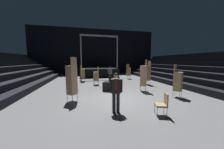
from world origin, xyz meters
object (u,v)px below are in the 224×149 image
at_px(chair_stack_rear_centre, 147,73).
at_px(equipment_road_case, 109,87).
at_px(man_with_tie, 116,90).
at_px(chair_stack_mid_centre, 96,76).
at_px(chair_stack_mid_right, 128,71).
at_px(chair_stack_mid_left, 74,72).
at_px(loose_chair_near_man, 163,103).
at_px(chair_stack_rear_left, 178,81).
at_px(crew_worker_near_stage, 110,73).
at_px(chair_stack_rear_right, 72,80).
at_px(stage_riser, 99,72).
at_px(chair_stack_front_left, 143,75).
at_px(chair_stack_front_right, 83,73).

relative_size(chair_stack_rear_centre, equipment_road_case, 2.56).
height_order(man_with_tie, chair_stack_rear_centre, chair_stack_rear_centre).
relative_size(chair_stack_mid_centre, chair_stack_rear_centre, 0.74).
xyz_separation_m(man_with_tie, chair_stack_mid_right, (4.12, 9.35, -0.06)).
distance_m(chair_stack_mid_left, loose_chair_near_man, 10.73).
height_order(chair_stack_mid_centre, chair_stack_rear_left, chair_stack_rear_left).
xyz_separation_m(chair_stack_rear_centre, loose_chair_near_man, (-2.76, -6.14, -0.62)).
bearing_deg(loose_chair_near_man, chair_stack_mid_right, 6.08).
bearing_deg(crew_worker_near_stage, man_with_tie, -119.26).
bearing_deg(chair_stack_mid_right, chair_stack_rear_right, 41.43).
distance_m(stage_riser, chair_stack_front_left, 9.39).
height_order(stage_riser, chair_stack_rear_left, stage_riser).
xyz_separation_m(chair_stack_front_right, crew_worker_near_stage, (3.03, -0.28, -0.01)).
bearing_deg(chair_stack_rear_centre, chair_stack_mid_centre, 73.41).
xyz_separation_m(chair_stack_front_left, chair_stack_rear_left, (1.37, -1.87, -0.17)).
bearing_deg(man_with_tie, stage_riser, -81.27).
distance_m(man_with_tie, chair_stack_mid_centre, 6.41).
xyz_separation_m(stage_riser, crew_worker_near_stage, (0.79, -4.10, 0.23)).
height_order(stage_riser, chair_stack_mid_centre, stage_riser).
bearing_deg(chair_stack_rear_right, crew_worker_near_stage, 10.85).
relative_size(stage_riser, chair_stack_front_left, 2.38).
bearing_deg(chair_stack_front_right, chair_stack_front_left, 45.17).
distance_m(chair_stack_front_right, equipment_road_case, 5.16).
bearing_deg(loose_chair_near_man, chair_stack_rear_left, -32.26).
distance_m(stage_riser, chair_stack_mid_right, 4.52).
height_order(chair_stack_mid_right, chair_stack_rear_centre, chair_stack_rear_centre).
distance_m(chair_stack_mid_centre, crew_worker_near_stage, 2.47).
bearing_deg(chair_stack_mid_centre, chair_stack_front_left, -143.76).
bearing_deg(chair_stack_mid_right, chair_stack_front_left, 70.42).
distance_m(chair_stack_rear_left, chair_stack_rear_right, 6.39).
distance_m(chair_stack_front_right, chair_stack_mid_right, 5.78).
relative_size(chair_stack_mid_right, crew_worker_near_stage, 1.14).
bearing_deg(crew_worker_near_stage, chair_stack_mid_right, 4.86).
bearing_deg(stage_riser, chair_stack_rear_left, -71.51).
xyz_separation_m(chair_stack_front_left, chair_stack_mid_left, (-5.51, 5.89, -0.21)).
bearing_deg(chair_stack_mid_right, chair_stack_mid_left, -6.28).
distance_m(chair_stack_front_left, equipment_road_case, 2.68).
xyz_separation_m(chair_stack_front_right, chair_stack_rear_left, (5.91, -7.16, 0.08)).
bearing_deg(chair_stack_rear_right, stage_riser, 25.48).
height_order(chair_stack_front_right, chair_stack_rear_right, chair_stack_rear_right).
relative_size(chair_stack_rear_left, loose_chair_near_man, 2.17).
distance_m(chair_stack_front_right, chair_stack_mid_left, 1.15).
distance_m(stage_riser, man_with_tie, 12.27).
bearing_deg(chair_stack_mid_centre, crew_worker_near_stage, -53.28).
bearing_deg(stage_riser, chair_stack_front_left, -75.85).
xyz_separation_m(chair_stack_mid_left, chair_stack_mid_centre, (2.28, -2.65, -0.13)).
bearing_deg(chair_stack_front_left, stage_riser, 36.78).
distance_m(chair_stack_rear_centre, equipment_road_case, 4.50).
height_order(chair_stack_front_right, equipment_road_case, chair_stack_front_right).
height_order(man_with_tie, chair_stack_mid_right, chair_stack_mid_right).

